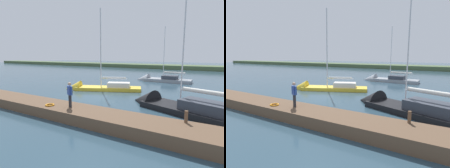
% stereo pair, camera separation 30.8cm
% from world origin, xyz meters
% --- Properties ---
extents(ground_plane, '(200.00, 200.00, 0.00)m').
position_xyz_m(ground_plane, '(0.00, 0.00, 0.00)').
color(ground_plane, '#2D4756').
extents(far_shoreline, '(180.00, 8.00, 2.40)m').
position_xyz_m(far_shoreline, '(0.00, -45.44, 0.00)').
color(far_shoreline, '#4C603D').
rests_on(far_shoreline, ground_plane).
extents(dock_pier, '(27.05, 2.47, 0.75)m').
position_xyz_m(dock_pier, '(0.00, 5.97, 0.38)').
color(dock_pier, brown).
rests_on(dock_pier, ground_plane).
extents(mooring_post_far, '(0.18, 0.18, 0.67)m').
position_xyz_m(mooring_post_far, '(-9.47, 5.10, 1.09)').
color(mooring_post_far, brown).
rests_on(mooring_post_far, dock_pier).
extents(life_ring_buoy, '(0.66, 0.66, 0.10)m').
position_xyz_m(life_ring_buoy, '(-0.28, 6.46, 0.80)').
color(life_ring_buoy, orange).
rests_on(life_ring_buoy, dock_pier).
extents(sailboat_inner_slip, '(9.80, 5.80, 11.01)m').
position_xyz_m(sailboat_inner_slip, '(2.69, -3.53, 0.14)').
color(sailboat_inner_slip, gold).
rests_on(sailboat_inner_slip, ground_plane).
extents(sailboat_mid_channel, '(9.16, 2.53, 10.12)m').
position_xyz_m(sailboat_mid_channel, '(-1.86, -15.11, 0.09)').
color(sailboat_mid_channel, gray).
rests_on(sailboat_mid_channel, ground_plane).
extents(sailboat_far_left, '(10.31, 5.78, 11.34)m').
position_xyz_m(sailboat_far_left, '(-7.69, 0.44, 0.18)').
color(sailboat_far_left, black).
rests_on(sailboat_far_left, ground_plane).
extents(person_on_dock, '(0.61, 0.41, 1.78)m').
position_xyz_m(person_on_dock, '(-1.83, 5.98, 1.79)').
color(person_on_dock, '#28282D').
rests_on(person_on_dock, dock_pier).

